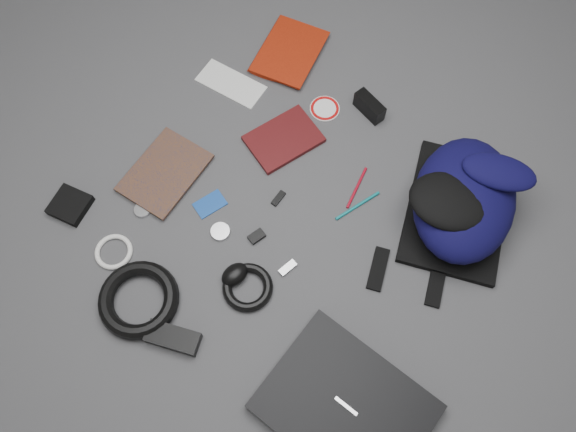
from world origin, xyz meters
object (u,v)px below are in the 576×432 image
Objects in this scene: power_brick at (173,338)px; pouch at (70,205)px; backpack at (464,199)px; laptop at (345,407)px; compact_camera at (369,106)px; mouse at (235,275)px; comic_book at (141,158)px; textbook_red at (264,43)px; dvd_case at (284,139)px.

pouch is at bearing 146.86° from power_brick.
backpack reaches higher than laptop.
mouse is at bearing -75.15° from compact_camera.
compact_camera is at bearing 68.28° from power_brick.
comic_book is 0.24m from pouch.
comic_book is 3.15× the size of mouse.
mouse is 0.22m from power_brick.
mouse is at bearing -70.32° from textbook_red.
comic_book is (-0.87, 0.18, -0.01)m from laptop.
textbook_red is at bearing 134.53° from mouse.
power_brick reaches higher than pouch.
comic_book is at bearing 120.95° from power_brick.
laptop is 3.71× the size of compact_camera.
laptop is at bearing -54.67° from textbook_red.
power_brick is (-0.01, -0.22, -0.00)m from mouse.
dvd_case is at bearing -55.30° from textbook_red.
textbook_red is at bearing 85.73° from pouch.
comic_book is at bearing -114.55° from dvd_case.
laptop is at bearing -45.89° from compact_camera.
backpack reaches higher than mouse.
backpack reaches higher than compact_camera.
textbook_red reaches higher than dvd_case.
power_brick is at bearing -83.08° from mouse.
pouch is at bearing -154.46° from mouse.
laptop reaches higher than textbook_red.
textbook_red is 0.78m from pouch.
power_brick reaches higher than textbook_red.
comic_book is 1.19× the size of dvd_case.
laptop reaches higher than comic_book.
dvd_case is (-0.59, 0.49, -0.01)m from laptop.
backpack is at bearing -22.70° from textbook_red.
pouch reaches higher than dvd_case.
laptop is 1.58× the size of textbook_red.
backpack reaches higher than comic_book.
backpack is 0.54m from dvd_case.
backpack is at bearing 37.87° from pouch.
dvd_case is at bearing 139.26° from laptop.
textbook_red is at bearing 138.96° from laptop.
compact_camera is 1.06× the size of pouch.
pouch is at bearing -177.71° from laptop.
mouse is at bearing -50.35° from dvd_case.
textbook_red is 0.55m from comic_book.
laptop is 0.43m from mouse.
backpack is at bearing 66.39° from mouse.
power_brick is at bearing -58.83° from dvd_case.
laptop is 1.13m from textbook_red.
textbook_red is 3.12× the size of mouse.
textbook_red is (-0.86, 0.73, -0.01)m from laptop.
backpack is 0.92m from comic_book.
textbook_red is 2.49× the size of pouch.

